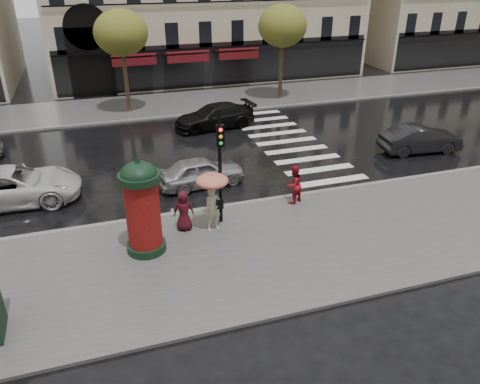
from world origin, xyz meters
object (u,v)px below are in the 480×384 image
object	(u,v)px
morris_column	(142,205)
car_white	(12,186)
woman_red	(294,184)
woman_umbrella	(213,193)
car_black	(214,116)
car_darkgrey	(420,139)
car_silver	(201,172)
man_burgundy	(184,211)
traffic_light	(220,157)

from	to	relation	value
morris_column	car_white	xyz separation A→B (m)	(-4.89, 5.57, -1.16)
woman_red	morris_column	bearing A→B (deg)	-11.08
woman_umbrella	woman_red	world-z (taller)	woman_umbrella
car_white	car_black	world-z (taller)	car_white
car_darkgrey	car_black	xyz separation A→B (m)	(-9.51, 7.26, 0.00)
car_silver	woman_umbrella	bearing A→B (deg)	165.77
man_burgundy	traffic_light	distance (m)	2.47
woman_red	car_silver	size ratio (longest dim) A/B	0.42
woman_red	traffic_light	bearing A→B (deg)	-14.59
morris_column	car_white	world-z (taller)	morris_column
woman_umbrella	woman_red	bearing A→B (deg)	15.93
man_burgundy	car_black	bearing A→B (deg)	-97.23
man_burgundy	morris_column	distance (m)	2.12
traffic_light	car_darkgrey	size ratio (longest dim) A/B	1.05
woman_red	car_white	distance (m)	11.93
woman_red	man_burgundy	size ratio (longest dim) A/B	1.05
traffic_light	car_silver	world-z (taller)	traffic_light
woman_red	car_darkgrey	bearing A→B (deg)	175.30
man_burgundy	morris_column	xyz separation A→B (m)	(-1.58, -0.98, 1.02)
car_darkgrey	car_white	world-z (taller)	car_white
morris_column	car_black	xyz separation A→B (m)	(5.87, 12.53, -1.22)
man_burgundy	traffic_light	size ratio (longest dim) A/B	0.35
woman_umbrella	car_darkgrey	bearing A→B (deg)	19.90
traffic_light	morris_column	bearing A→B (deg)	-161.17
car_black	car_silver	bearing A→B (deg)	-26.21
morris_column	traffic_light	world-z (taller)	traffic_light
woman_umbrella	man_burgundy	distance (m)	1.33
woman_umbrella	woman_red	size ratio (longest dim) A/B	1.39
morris_column	car_black	size ratio (longest dim) A/B	0.76
woman_umbrella	car_black	world-z (taller)	woman_umbrella
woman_red	car_darkgrey	distance (m)	9.65
car_silver	car_black	distance (m)	8.17
morris_column	car_darkgrey	world-z (taller)	morris_column
woman_umbrella	car_silver	distance (m)	4.30
man_burgundy	car_darkgrey	xyz separation A→B (m)	(13.80, 4.29, -0.20)
traffic_light	car_silver	size ratio (longest dim) A/B	1.15
morris_column	car_silver	xyz separation A→B (m)	(3.17, 4.81, -1.26)
man_burgundy	morris_column	bearing A→B (deg)	44.95
woman_umbrella	traffic_light	xyz separation A→B (m)	(0.42, 0.39, 1.23)
woman_umbrella	car_black	distance (m)	12.34
woman_red	car_silver	xyz separation A→B (m)	(-3.24, 3.08, -0.28)
car_black	man_burgundy	bearing A→B (deg)	-27.31
man_burgundy	car_darkgrey	size ratio (longest dim) A/B	0.37
car_darkgrey	woman_red	bearing A→B (deg)	116.95
car_black	car_white	bearing A→B (deg)	-64.04
traffic_light	car_darkgrey	world-z (taller)	traffic_light
woman_red	man_burgundy	xyz separation A→B (m)	(-4.83, -0.75, -0.04)
car_silver	car_white	xyz separation A→B (m)	(-8.05, 0.76, 0.11)
car_silver	man_burgundy	bearing A→B (deg)	150.55
woman_red	car_darkgrey	size ratio (longest dim) A/B	0.38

